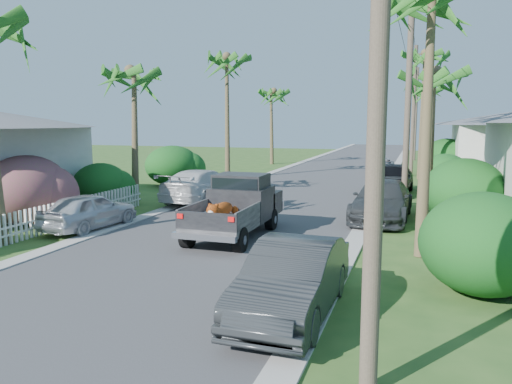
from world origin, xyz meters
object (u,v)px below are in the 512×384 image
(parked_car_rf, at_px, (392,179))
(palm_r_c, at_px, (425,55))
(palm_l_b, at_px, (133,72))
(utility_pole_c, at_px, (414,110))
(palm_r_d, at_px, (427,89))
(parked_car_rd, at_px, (382,167))
(parked_car_lf, at_px, (202,186))
(palm_r_b, at_px, (434,73))
(pickup_truck, at_px, (239,205))
(utility_pole_b, at_px, (408,103))
(parked_car_rn, at_px, (293,280))
(parked_car_ln, at_px, (89,211))
(utility_pole_a, at_px, (379,64))
(palm_l_d, at_px, (272,91))
(utility_pole_d, at_px, (416,113))
(parked_car_rm, at_px, (382,201))
(palm_l_c, at_px, (227,58))

(parked_car_rf, xyz_separation_m, palm_r_c, (1.40, 7.65, 7.29))
(palm_l_b, xyz_separation_m, utility_pole_c, (12.40, 16.00, -1.55))
(palm_r_d, distance_m, utility_pole_c, 12.22)
(parked_car_rf, relative_size, parked_car_rd, 1.13)
(utility_pole_c, bearing_deg, parked_car_lf, -121.27)
(palm_l_b, bearing_deg, palm_r_b, 12.62)
(pickup_truck, height_order, utility_pole_b, utility_pole_b)
(parked_car_rf, bearing_deg, parked_car_rn, -88.54)
(parked_car_ln, bearing_deg, parked_car_rf, -122.18)
(parked_car_rd, bearing_deg, utility_pole_c, -5.40)
(palm_r_b, distance_m, utility_pole_c, 13.11)
(utility_pole_a, bearing_deg, palm_l_d, 108.58)
(parked_car_rf, bearing_deg, palm_r_d, 89.93)
(parked_car_ln, xyz_separation_m, utility_pole_d, (10.60, 37.08, 3.94))
(parked_car_rm, height_order, parked_car_rd, parked_car_rm)
(parked_car_rn, distance_m, utility_pole_a, 4.87)
(pickup_truck, xyz_separation_m, parked_car_rm, (4.46, 4.13, -0.26))
(utility_pole_c, bearing_deg, utility_pole_b, -90.00)
(palm_r_c, bearing_deg, palm_r_d, 88.77)
(palm_r_d, bearing_deg, palm_l_b, -115.41)
(utility_pole_b, distance_m, utility_pole_c, 15.00)
(parked_car_lf, distance_m, utility_pole_b, 10.02)
(parked_car_rd, relative_size, parked_car_lf, 0.79)
(parked_car_rf, distance_m, utility_pole_c, 10.39)
(parked_car_rd, xyz_separation_m, palm_r_c, (2.60, -1.92, 7.52))
(palm_r_b, xyz_separation_m, utility_pole_b, (-1.00, -2.00, -1.35))
(parked_car_ln, bearing_deg, palm_r_d, -102.57)
(parked_car_rn, relative_size, utility_pole_d, 0.49)
(palm_r_b, relative_size, palm_r_d, 0.90)
(parked_car_lf, height_order, utility_pole_a, utility_pole_a)
(parked_car_ln, relative_size, palm_l_d, 0.50)
(palm_r_d, bearing_deg, parked_car_ln, -108.65)
(parked_car_rd, relative_size, palm_r_c, 0.45)
(parked_car_lf, height_order, utility_pole_d, utility_pole_d)
(parked_car_rm, bearing_deg, utility_pole_c, 89.62)
(parked_car_ln, xyz_separation_m, palm_l_d, (-1.50, 28.08, 5.78))
(palm_l_b, bearing_deg, palm_r_d, 64.59)
(palm_r_c, xyz_separation_m, utility_pole_a, (-0.60, -28.00, -3.51))
(palm_r_b, bearing_deg, parked_car_ln, -141.95)
(parked_car_rf, height_order, utility_pole_c, utility_pole_c)
(parked_car_ln, height_order, palm_l_d, palm_l_d)
(utility_pole_b, bearing_deg, parked_car_rf, 98.51)
(parked_car_rf, distance_m, palm_r_b, 6.38)
(palm_l_c, height_order, palm_r_b, palm_l_c)
(parked_car_rd, height_order, utility_pole_a, utility_pole_a)
(palm_r_d, height_order, utility_pole_c, utility_pole_c)
(parked_car_rd, height_order, parked_car_lf, parked_car_lf)
(palm_l_c, height_order, utility_pole_b, palm_l_c)
(palm_l_b, distance_m, palm_r_c, 19.21)
(parked_car_rd, height_order, utility_pole_d, utility_pole_d)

